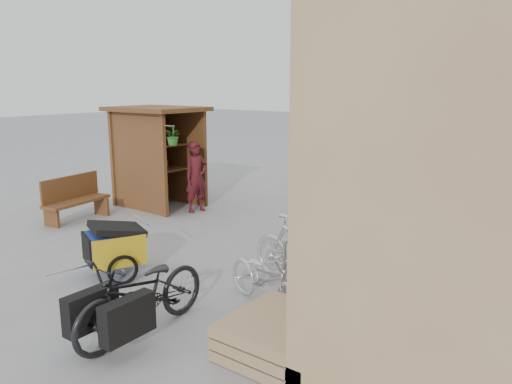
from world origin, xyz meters
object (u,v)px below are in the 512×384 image
Objects in this scene: bike_4 at (379,220)px; bike_5 at (386,214)px; bike_1 at (298,252)px; bike_7 at (419,203)px; bike_2 at (350,240)px; pallet_stack at (278,335)px; bench at (75,198)px; bike_0 at (265,278)px; cargo_bike at (141,295)px; child_trailer at (115,245)px; bike_6 at (403,211)px; kiosk at (155,143)px; shopping_carts at (473,185)px; bike_3 at (352,230)px; person_kiosk at (196,177)px.

bike_5 reaches higher than bike_4.
bike_1 is 1.02× the size of bike_7.
bike_1 reaches higher than bike_2.
bench is (-6.68, 1.88, 0.29)m from pallet_stack.
bike_0 is at bearing -19.19° from bench.
cargo_bike is at bearing 154.10° from bike_2.
pallet_stack is 0.77× the size of bike_2.
cargo_bike is at bearing 163.87° from bike_5.
child_trailer reaches higher than bike_6.
kiosk is 2.29m from bench.
bike_5 is at bearing 79.41° from cargo_bike.
bike_7 is (6.15, 4.00, 0.02)m from bench.
bike_7 reaches higher than pallet_stack.
shopping_carts reaches higher than bike_2.
bike_2 is (0.86, 3.64, -0.09)m from cargo_bike.
pallet_stack is at bearing -31.66° from kiosk.
bike_0 is (5.49, -3.03, -1.14)m from kiosk.
cargo_bike is at bearing -43.42° from kiosk.
bike_1 is at bearing 160.23° from bike_3.
bike_5 reaches higher than bike_3.
cargo_bike is 1.24× the size of bike_0.
bike_3 is at bearing 103.69° from pallet_stack.
pallet_stack is 0.66× the size of bike_5.
bike_1 is 1.11× the size of bike_6.
bike_5 is at bearing 16.28° from bike_0.
person_kiosk reaches higher than cargo_bike.
child_trailer is at bearing -49.87° from kiosk.
bike_5 is (0.19, 1.05, 0.10)m from bike_3.
bike_7 is at bearing -103.76° from shopping_carts.
bike_1 reaches higher than cargo_bike.
shopping_carts is 1.01× the size of bike_0.
shopping_carts is (6.28, 4.15, -0.95)m from kiosk.
bike_7 is (0.13, 1.36, -0.03)m from bike_5.
bike_4 is 0.32m from bike_5.
bench is 1.06× the size of child_trailer.
bike_7 is at bearing -17.89° from bike_6.
bike_3 is (-0.05, 2.62, 0.04)m from bike_0.
bike_3 reaches higher than pallet_stack.
bike_3 reaches higher than bike_2.
person_kiosk reaches higher than bike_0.
bike_5 reaches higher than pallet_stack.
bike_4 is (-0.67, 4.20, 0.29)m from pallet_stack.
bike_0 is (0.72, 1.48, -0.09)m from cargo_bike.
shopping_carts is 1.07× the size of bike_3.
bike_5 is (4.44, 0.47, -0.27)m from person_kiosk.
bike_4 is at bearing 11.89° from bench.
bike_0 and bike_2 have the same top height.
bike_7 is at bearing -27.45° from bike_3.
bike_0 is 0.88m from bike_1.
bench is at bearing 178.99° from child_trailer.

